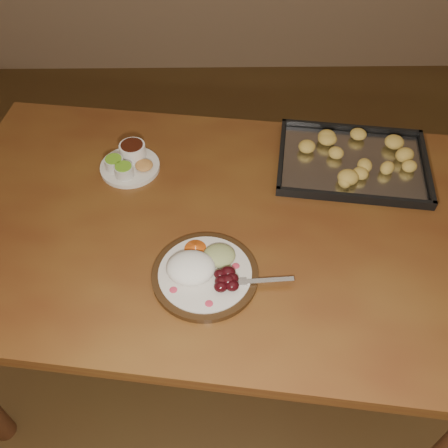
{
  "coord_description": "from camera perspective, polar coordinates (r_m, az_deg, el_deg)",
  "views": [
    {
      "loc": [
        -0.23,
        -0.88,
        1.74
      ],
      "look_at": [
        -0.22,
        -0.02,
        0.77
      ],
      "focal_mm": 40.0,
      "sensor_mm": 36.0,
      "label": 1
    }
  ],
  "objects": [
    {
      "name": "condiment_saucer",
      "position": [
        1.49,
        -10.79,
        6.99
      ],
      "size": [
        0.17,
        0.17,
        0.06
      ],
      "rotation": [
        0.0,
        0.0,
        -0.47
      ],
      "color": "silver",
      "rests_on": "dining_table"
    },
    {
      "name": "dinner_plate",
      "position": [
        1.21,
        -2.33,
        -5.38
      ],
      "size": [
        0.34,
        0.26,
        0.06
      ],
      "rotation": [
        0.0,
        0.0,
        -0.28
      ],
      "color": "black",
      "rests_on": "dining_table"
    },
    {
      "name": "ground",
      "position": [
        1.97,
        6.47,
        -14.35
      ],
      "size": [
        4.0,
        4.0,
        0.0
      ],
      "primitive_type": "plane",
      "color": "#523C1C",
      "rests_on": "ground"
    },
    {
      "name": "dining_table",
      "position": [
        1.41,
        -0.92,
        -2.24
      ],
      "size": [
        1.61,
        1.1,
        0.75
      ],
      "rotation": [
        0.0,
        0.0,
        -0.14
      ],
      "color": "brown",
      "rests_on": "ground"
    },
    {
      "name": "baking_tray",
      "position": [
        1.53,
        14.46,
        6.97
      ],
      "size": [
        0.48,
        0.38,
        0.05
      ],
      "rotation": [
        0.0,
        0.0,
        -0.15
      ],
      "color": "black",
      "rests_on": "dining_table"
    }
  ]
}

